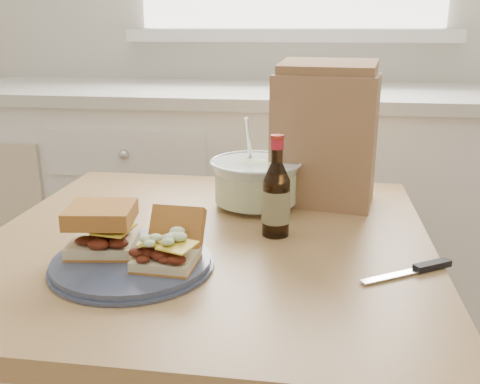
# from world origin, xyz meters

# --- Properties ---
(cabinet_run) EXTENTS (2.50, 0.64, 0.94)m
(cabinet_run) POSITION_xyz_m (-0.00, 1.70, 0.47)
(cabinet_run) COLOR white
(cabinet_run) RESTS_ON ground
(dining_table) EXTENTS (0.90, 0.90, 0.75)m
(dining_table) POSITION_xyz_m (-0.08, 0.73, 0.64)
(dining_table) COLOR #A6764E
(dining_table) RESTS_ON ground
(plate) EXTENTS (0.28, 0.28, 0.02)m
(plate) POSITION_xyz_m (-0.18, 0.57, 0.76)
(plate) COLOR #3A445F
(plate) RESTS_ON dining_table
(sandwich_left) EXTENTS (0.13, 0.12, 0.09)m
(sandwich_left) POSITION_xyz_m (-0.24, 0.59, 0.81)
(sandwich_left) COLOR beige
(sandwich_left) RESTS_ON plate
(sandwich_right) EXTENTS (0.11, 0.14, 0.09)m
(sandwich_right) POSITION_xyz_m (-0.11, 0.57, 0.79)
(sandwich_right) COLOR beige
(sandwich_right) RESTS_ON plate
(coleslaw_bowl) EXTENTS (0.22, 0.22, 0.21)m
(coleslaw_bowl) POSITION_xyz_m (-0.01, 0.94, 0.80)
(coleslaw_bowl) COLOR silver
(coleslaw_bowl) RESTS_ON dining_table
(beer_bottle) EXTENTS (0.06, 0.06, 0.21)m
(beer_bottle) POSITION_xyz_m (0.06, 0.76, 0.82)
(beer_bottle) COLOR black
(beer_bottle) RESTS_ON dining_table
(knife) EXTENTS (0.17, 0.11, 0.01)m
(knife) POSITION_xyz_m (0.33, 0.63, 0.75)
(knife) COLOR silver
(knife) RESTS_ON dining_table
(paper_bag) EXTENTS (0.25, 0.19, 0.31)m
(paper_bag) POSITION_xyz_m (0.15, 1.00, 0.90)
(paper_bag) COLOR #906A46
(paper_bag) RESTS_ON dining_table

